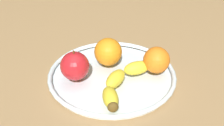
# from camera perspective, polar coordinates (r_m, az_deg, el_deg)

# --- Properties ---
(ground_plane) EXTENTS (1.68, 1.68, 0.04)m
(ground_plane) POSITION_cam_1_polar(r_m,az_deg,el_deg) (0.85, 0.00, -3.84)
(ground_plane) COLOR #A07B50
(fruit_bowl) EXTENTS (0.35, 0.35, 0.02)m
(fruit_bowl) POSITION_cam_1_polar(r_m,az_deg,el_deg) (0.83, 0.00, -2.24)
(fruit_bowl) COLOR silver
(fruit_bowl) RESTS_ON ground_plane
(banana) EXTENTS (0.22, 0.11, 0.04)m
(banana) POSITION_cam_1_polar(r_m,az_deg,el_deg) (0.76, 1.74, -3.56)
(banana) COLOR yellow
(banana) RESTS_ON fruit_bowl
(apple) EXTENTS (0.08, 0.08, 0.08)m
(apple) POSITION_cam_1_polar(r_m,az_deg,el_deg) (0.79, -7.05, -0.57)
(apple) COLOR red
(apple) RESTS_ON fruit_bowl
(orange_front_right) EXTENTS (0.08, 0.08, 0.08)m
(orange_front_right) POSITION_cam_1_polar(r_m,az_deg,el_deg) (0.84, -0.74, 2.12)
(orange_front_right) COLOR orange
(orange_front_right) RESTS_ON fruit_bowl
(orange_front_left) EXTENTS (0.07, 0.07, 0.07)m
(orange_front_left) POSITION_cam_1_polar(r_m,az_deg,el_deg) (0.82, 8.41, 0.56)
(orange_front_left) COLOR orange
(orange_front_left) RESTS_ON fruit_bowl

